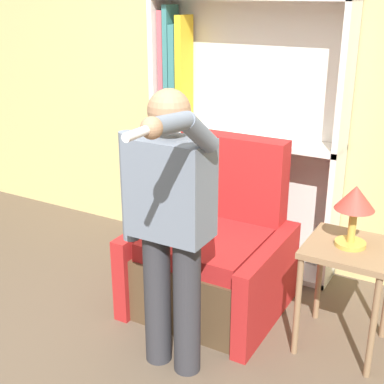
{
  "coord_description": "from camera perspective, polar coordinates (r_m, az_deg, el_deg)",
  "views": [
    {
      "loc": [
        1.71,
        -1.64,
        2.01
      ],
      "look_at": [
        0.32,
        0.81,
        0.94
      ],
      "focal_mm": 50.0,
      "sensor_mm": 36.0,
      "label": 1
    }
  ],
  "objects": [
    {
      "name": "table_lamp",
      "position": [
        3.05,
        16.98,
        -1.19
      ],
      "size": [
        0.22,
        0.22,
        0.36
      ],
      "color": "gold",
      "rests_on": "side_table"
    },
    {
      "name": "armchair",
      "position": [
        3.58,
        2.32,
        -6.89
      ],
      "size": [
        0.93,
        0.86,
        1.11
      ],
      "color": "#4C3823",
      "rests_on": "ground_plane"
    },
    {
      "name": "wall_back",
      "position": [
        4.09,
        4.58,
        12.08
      ],
      "size": [
        8.0,
        0.06,
        2.8
      ],
      "color": "tan",
      "rests_on": "ground_plane"
    },
    {
      "name": "bookcase",
      "position": [
        4.05,
        3.42,
        5.8
      ],
      "size": [
        1.45,
        0.28,
        1.99
      ],
      "color": "silver",
      "rests_on": "ground_plane"
    },
    {
      "name": "side_table",
      "position": [
        3.2,
        16.29,
        -7.31
      ],
      "size": [
        0.48,
        0.48,
        0.66
      ],
      "color": "#846647",
      "rests_on": "ground_plane"
    },
    {
      "name": "person_standing",
      "position": [
        2.76,
        -2.44,
        -3.04
      ],
      "size": [
        0.57,
        0.78,
        1.58
      ],
      "color": "#2D2D33",
      "rests_on": "ground_plane"
    }
  ]
}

